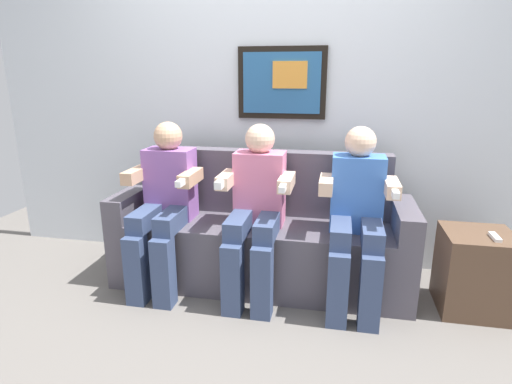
% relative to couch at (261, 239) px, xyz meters
% --- Properties ---
extents(ground_plane, '(5.71, 5.71, 0.00)m').
position_rel_couch_xyz_m(ground_plane, '(0.00, -0.33, -0.31)').
color(ground_plane, '#66605B').
extents(back_wall_assembly, '(4.39, 0.10, 2.60)m').
position_rel_couch_xyz_m(back_wall_assembly, '(0.00, 0.44, 0.99)').
color(back_wall_assembly, silver).
rests_on(back_wall_assembly, ground_plane).
extents(couch, '(1.99, 0.58, 0.90)m').
position_rel_couch_xyz_m(couch, '(0.00, 0.00, 0.00)').
color(couch, '#514C56').
rests_on(couch, ground_plane).
extents(person_on_left, '(0.46, 0.56, 1.11)m').
position_rel_couch_xyz_m(person_on_left, '(-0.62, -0.17, 0.29)').
color(person_on_left, '#8C59A5').
rests_on(person_on_left, ground_plane).
extents(person_in_middle, '(0.46, 0.56, 1.11)m').
position_rel_couch_xyz_m(person_in_middle, '(-0.00, -0.17, 0.29)').
color(person_in_middle, pink).
rests_on(person_in_middle, ground_plane).
extents(person_on_right, '(0.46, 0.56, 1.11)m').
position_rel_couch_xyz_m(person_on_right, '(0.62, -0.17, 0.29)').
color(person_on_right, '#3F72CC').
rests_on(person_on_right, ground_plane).
extents(side_table_right, '(0.40, 0.40, 0.50)m').
position_rel_couch_xyz_m(side_table_right, '(1.35, -0.11, -0.06)').
color(side_table_right, brown).
rests_on(side_table_right, ground_plane).
extents(spare_remote_on_table, '(0.04, 0.13, 0.02)m').
position_rel_couch_xyz_m(spare_remote_on_table, '(1.40, -0.18, 0.20)').
color(spare_remote_on_table, white).
rests_on(spare_remote_on_table, side_table_right).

